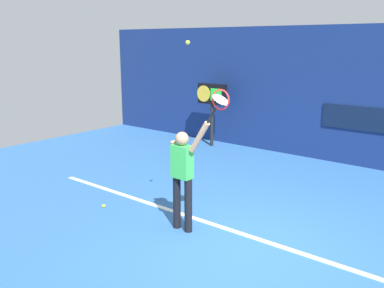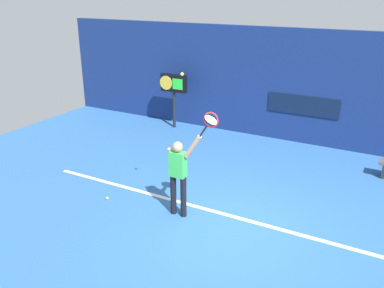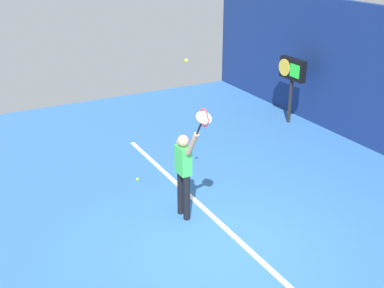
% 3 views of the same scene
% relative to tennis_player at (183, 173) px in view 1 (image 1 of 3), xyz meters
% --- Properties ---
extents(ground_plane, '(18.00, 18.00, 0.00)m').
position_rel_tennis_player_xyz_m(ground_plane, '(1.14, 0.10, -1.01)').
color(ground_plane, '#2D609E').
extents(back_wall, '(18.00, 0.20, 3.52)m').
position_rel_tennis_player_xyz_m(back_wall, '(1.14, 5.78, 0.75)').
color(back_wall, navy).
rests_on(back_wall, ground_plane).
extents(sponsor_banner_center, '(2.20, 0.03, 0.60)m').
position_rel_tennis_player_xyz_m(sponsor_banner_center, '(1.14, 5.66, 0.23)').
color(sponsor_banner_center, '#0C1933').
extents(court_baseline, '(10.00, 0.10, 0.01)m').
position_rel_tennis_player_xyz_m(court_baseline, '(1.14, 0.47, -1.00)').
color(court_baseline, white).
rests_on(court_baseline, ground_plane).
extents(tennis_player, '(0.79, 0.31, 1.92)m').
position_rel_tennis_player_xyz_m(tennis_player, '(0.00, 0.00, 0.00)').
color(tennis_player, black).
rests_on(tennis_player, ground_plane).
extents(tennis_racket, '(0.47, 0.27, 0.60)m').
position_rel_tennis_player_xyz_m(tennis_racket, '(0.72, -0.00, 1.24)').
color(tennis_racket, black).
extents(tennis_ball, '(0.07, 0.07, 0.07)m').
position_rel_tennis_player_xyz_m(tennis_ball, '(0.10, 0.01, 2.08)').
color(tennis_ball, '#CCE033').
extents(scoreboard_clock, '(0.96, 0.20, 1.89)m').
position_rel_tennis_player_xyz_m(scoreboard_clock, '(-3.17, 5.07, 0.48)').
color(scoreboard_clock, black).
rests_on(scoreboard_clock, ground_plane).
extents(spare_ball, '(0.07, 0.07, 0.07)m').
position_rel_tennis_player_xyz_m(spare_ball, '(-1.81, -0.23, -0.97)').
color(spare_ball, '#CCE033').
rests_on(spare_ball, ground_plane).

